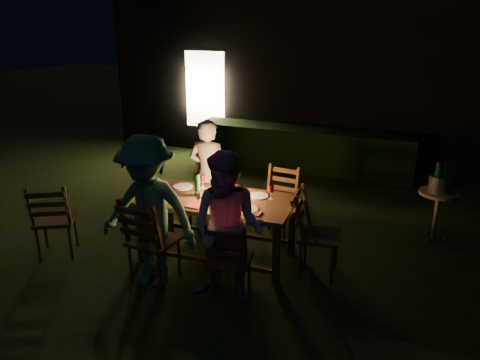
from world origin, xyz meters
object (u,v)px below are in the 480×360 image
at_px(chair_far_right, 277,216).
at_px(bottle_table, 197,185).
at_px(dining_table, 217,204).
at_px(chair_spare, 56,232).
at_px(bottle_bucket_a, 437,181).
at_px(side_table, 439,197).
at_px(person_house_side, 208,174).
at_px(bottle_bucket_b, 445,180).
at_px(ice_bucket, 441,184).
at_px(chair_far_left, 208,206).
at_px(person_opp_left, 149,213).
at_px(chair_end, 317,248).
at_px(person_opp_right, 228,229).
at_px(lantern, 222,185).
at_px(chair_near_right, 230,272).
at_px(chair_near_left, 154,255).

height_order(chair_far_right, bottle_table, bottle_table).
xyz_separation_m(dining_table, chair_spare, (-1.86, -0.72, -0.39)).
bearing_deg(bottle_table, bottle_bucket_a, 29.11).
relative_size(bottle_table, side_table, 0.41).
distance_m(person_house_side, bottle_bucket_b, 3.12).
bearing_deg(ice_bucket, chair_far_left, -165.43).
relative_size(chair_far_right, bottle_bucket_a, 3.07).
height_order(chair_far_left, chair_spare, chair_far_left).
height_order(chair_spare, person_opp_left, person_opp_left).
distance_m(chair_end, ice_bucket, 1.98).
xyz_separation_m(person_opp_right, bottle_bucket_b, (2.04, 2.35, 0.03)).
distance_m(person_opp_left, ice_bucket, 3.73).
height_order(chair_spare, lantern, lantern).
distance_m(bottle_table, bottle_bucket_a, 3.07).
bearing_deg(chair_far_left, chair_near_right, 115.37).
xyz_separation_m(chair_far_left, person_opp_right, (0.98, -1.54, 0.49)).
bearing_deg(side_table, dining_table, -148.51).
relative_size(chair_near_right, person_opp_left, 0.55).
height_order(chair_far_left, chair_far_right, chair_far_left).
bearing_deg(chair_end, bottle_table, -91.62).
xyz_separation_m(chair_end, chair_spare, (-3.08, -0.78, -0.00)).
relative_size(chair_near_left, person_opp_left, 0.63).
xyz_separation_m(chair_far_right, lantern, (-0.46, -0.75, 0.63)).
height_order(chair_end, bottle_table, bottle_table).
height_order(side_table, ice_bucket, ice_bucket).
distance_m(chair_near_right, bottle_bucket_a, 3.00).
relative_size(person_opp_left, lantern, 4.86).
distance_m(dining_table, person_opp_right, 0.94).
bearing_deg(chair_end, person_house_side, -117.65).
xyz_separation_m(chair_near_right, lantern, (-0.44, 0.80, 0.65)).
xyz_separation_m(bottle_table, bottle_bucket_a, (2.68, 1.49, -0.08)).
relative_size(chair_spare, person_opp_left, 0.60).
distance_m(chair_spare, bottle_bucket_b, 4.97).
relative_size(lantern, bottle_table, 1.25).
bearing_deg(lantern, person_opp_right, -62.34).
relative_size(chair_end, person_house_side, 0.68).
relative_size(chair_far_left, side_table, 1.53).
distance_m(dining_table, chair_near_left, 0.97).
xyz_separation_m(lantern, ice_bucket, (2.43, 1.47, -0.14)).
distance_m(chair_near_left, person_opp_right, 1.02).
relative_size(chair_spare, bottle_bucket_b, 3.20).
xyz_separation_m(chair_spare, lantern, (1.90, 0.77, 0.62)).
bearing_deg(chair_near_right, bottle_bucket_b, 38.99).
xyz_separation_m(chair_near_right, bottle_bucket_b, (2.04, 2.30, 0.55)).
height_order(person_opp_right, person_opp_left, person_opp_left).
bearing_deg(bottle_bucket_b, person_house_side, -165.82).
bearing_deg(chair_far_left, person_house_side, -97.25).
xyz_separation_m(chair_far_right, side_table, (1.97, 0.72, 0.30)).
distance_m(chair_far_right, person_opp_right, 1.67).
distance_m(person_opp_left, bottle_bucket_a, 3.67).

